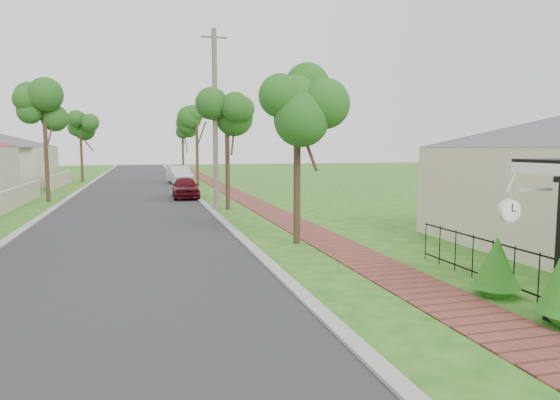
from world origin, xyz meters
name	(u,v)px	position (x,y,z in m)	size (l,w,h in m)	color
ground	(295,327)	(0.00, 0.00, 0.00)	(160.00, 160.00, 0.00)	#1C6117
road	(133,203)	(-3.00, 20.00, 0.00)	(7.00, 120.00, 0.02)	#28282B
kerb_right	(201,201)	(0.65, 20.00, 0.00)	(0.30, 120.00, 0.10)	#9E9E99
kerb_left	(59,205)	(-6.65, 20.00, 0.00)	(0.30, 120.00, 0.10)	#9E9E99
sidewalk	(247,200)	(3.25, 20.00, 0.00)	(1.50, 120.00, 0.03)	brown
picket_fence	(539,276)	(4.90, 0.00, 0.53)	(0.03, 8.02, 1.00)	black
street_trees	(135,124)	(-2.87, 26.84, 4.54)	(10.70, 37.65, 5.89)	#382619
parked_car_red	(186,187)	(-0.03, 21.88, 0.64)	(1.50, 3.73, 1.27)	#570D15
parked_car_white	(179,175)	(0.40, 33.63, 0.73)	(1.54, 4.41, 1.45)	silver
near_tree	(297,113)	(2.20, 7.00, 4.04)	(1.98, 1.98, 5.07)	#382619
utility_pole	(215,120)	(0.90, 15.72, 4.26)	(1.20, 0.24, 8.41)	#6C6054
station_clock	(512,209)	(3.69, -0.60, 1.95)	(1.06, 0.13, 0.58)	silver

